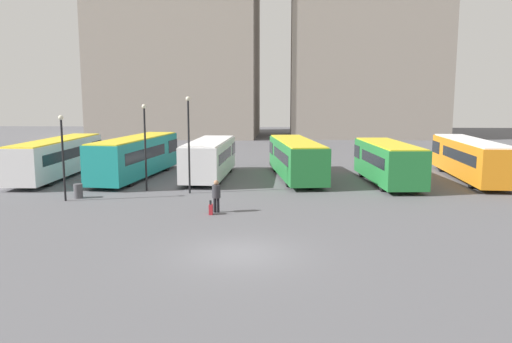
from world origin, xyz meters
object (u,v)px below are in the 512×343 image
(bus_4, at_px, (388,161))
(bus_5, at_px, (470,158))
(suitcase, at_px, (211,209))
(lamp_post_0, at_px, (189,137))
(bus_0, at_px, (58,156))
(lamp_post_1, at_px, (63,150))
(bus_2, at_px, (210,158))
(trash_bin, at_px, (78,191))
(traveler, at_px, (216,193))
(bus_1, at_px, (136,156))
(bus_3, at_px, (296,157))
(lamp_post_2, at_px, (145,140))

(bus_4, bearing_deg, bus_5, -75.79)
(suitcase, xyz_separation_m, lamp_post_0, (-2.15, 5.53, 3.23))
(bus_0, distance_m, lamp_post_1, 9.52)
(bus_2, relative_size, trash_bin, 11.47)
(bus_4, height_order, traveler, bus_4)
(bus_4, xyz_separation_m, traveler, (-10.62, -9.44, -0.52))
(bus_4, bearing_deg, traveler, 126.94)
(trash_bin, bearing_deg, bus_4, 17.85)
(bus_1, relative_size, bus_2, 1.21)
(bus_3, distance_m, lamp_post_2, 11.22)
(bus_5, relative_size, trash_bin, 14.19)
(bus_0, height_order, lamp_post_2, lamp_post_2)
(traveler, bearing_deg, lamp_post_0, 21.82)
(bus_2, bearing_deg, lamp_post_0, 177.60)
(lamp_post_0, bearing_deg, lamp_post_2, 167.09)
(lamp_post_1, relative_size, lamp_post_2, 0.90)
(bus_0, bearing_deg, suitcase, -131.83)
(lamp_post_2, bearing_deg, bus_0, 148.06)
(bus_0, height_order, bus_5, bus_5)
(bus_3, relative_size, suitcase, 14.78)
(bus_1, relative_size, traveler, 6.96)
(lamp_post_0, relative_size, lamp_post_1, 1.21)
(traveler, height_order, suitcase, traveler)
(traveler, bearing_deg, lamp_post_2, 39.41)
(bus_4, distance_m, lamp_post_2, 16.43)
(bus_4, xyz_separation_m, lamp_post_0, (-13.00, -4.37, 1.96))
(bus_4, relative_size, lamp_post_0, 1.58)
(bus_2, bearing_deg, bus_5, -87.04)
(lamp_post_2, bearing_deg, lamp_post_1, -138.70)
(bus_0, height_order, bus_2, bus_0)
(bus_2, relative_size, lamp_post_1, 1.98)
(lamp_post_2, bearing_deg, lamp_post_0, -12.91)
(lamp_post_1, bearing_deg, lamp_post_0, 21.77)
(bus_5, bearing_deg, bus_3, 93.77)
(bus_3, height_order, suitcase, bus_3)
(lamp_post_0, bearing_deg, bus_2, 86.42)
(bus_2, height_order, lamp_post_0, lamp_post_0)
(bus_0, height_order, lamp_post_1, lamp_post_1)
(bus_4, distance_m, lamp_post_0, 13.85)
(suitcase, bearing_deg, lamp_post_0, 17.96)
(bus_1, xyz_separation_m, bus_5, (24.43, 0.68, -0.06))
(trash_bin, bearing_deg, bus_0, 121.71)
(bus_1, height_order, bus_3, bus_1)
(bus_2, bearing_deg, bus_3, -86.75)
(traveler, xyz_separation_m, lamp_post_2, (-5.29, 5.74, 2.24))
(suitcase, xyz_separation_m, lamp_post_1, (-8.89, 2.84, 2.68))
(traveler, relative_size, trash_bin, 2.00)
(lamp_post_1, bearing_deg, bus_3, 33.45)
(bus_1, height_order, lamp_post_1, lamp_post_1)
(bus_1, distance_m, lamp_post_1, 8.82)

